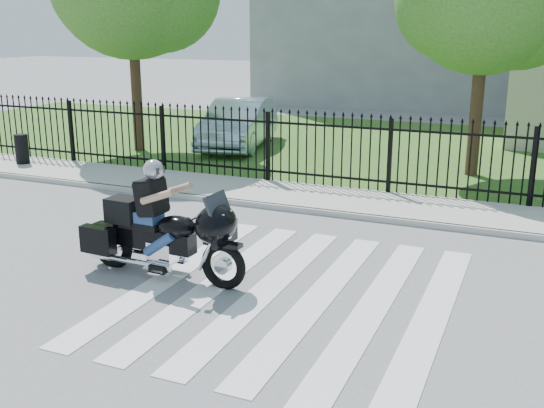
% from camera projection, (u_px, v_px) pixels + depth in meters
% --- Properties ---
extents(ground, '(120.00, 120.00, 0.00)m').
position_uv_depth(ground, '(292.00, 294.00, 9.28)').
color(ground, slate).
rests_on(ground, ground).
extents(crosswalk, '(5.00, 5.50, 0.01)m').
position_uv_depth(crosswalk, '(292.00, 293.00, 9.28)').
color(crosswalk, silver).
rests_on(crosswalk, ground).
extents(sidewalk, '(40.00, 2.00, 0.12)m').
position_uv_depth(sidewalk, '(377.00, 205.00, 13.69)').
color(sidewalk, '#ADAAA3').
rests_on(sidewalk, ground).
extents(curb, '(40.00, 0.12, 0.12)m').
position_uv_depth(curb, '(365.00, 217.00, 12.81)').
color(curb, '#ADAAA3').
rests_on(curb, ground).
extents(grass_strip, '(40.00, 12.00, 0.02)m').
position_uv_depth(grass_strip, '(432.00, 151.00, 19.90)').
color(grass_strip, '#2B561D').
rests_on(grass_strip, ground).
extents(iron_fence, '(26.00, 0.04, 1.80)m').
position_uv_depth(iron_fence, '(390.00, 158.00, 14.35)').
color(iron_fence, black).
rests_on(iron_fence, ground).
extents(motorcycle_rider, '(2.85, 0.95, 1.89)m').
position_uv_depth(motorcycle_rider, '(159.00, 228.00, 9.77)').
color(motorcycle_rider, black).
rests_on(motorcycle_rider, ground).
extents(parked_car, '(2.52, 4.89, 1.53)m').
position_uv_depth(parked_car, '(239.00, 123.00, 20.28)').
color(parked_car, '#ADC7DA').
rests_on(parked_car, grass_strip).
extents(litter_bin, '(0.46, 0.46, 0.81)m').
position_uv_depth(litter_bin, '(22.00, 149.00, 17.48)').
color(litter_bin, black).
rests_on(litter_bin, sidewalk).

